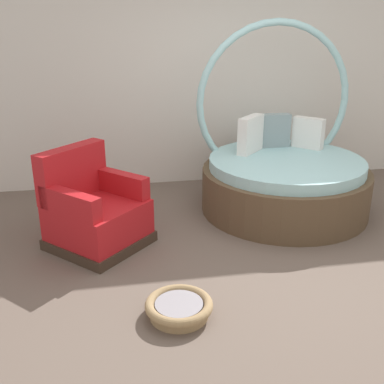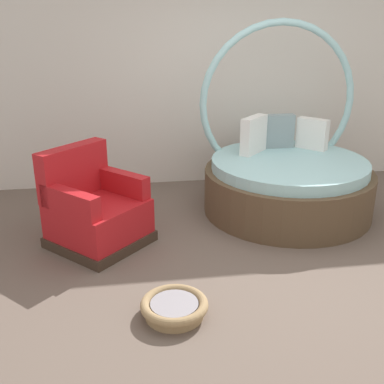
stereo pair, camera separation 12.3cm
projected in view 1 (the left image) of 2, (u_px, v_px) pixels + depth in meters
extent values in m
cube|color=#66564C|center=(266.00, 259.00, 4.31)|extent=(8.00, 8.00, 0.02)
cube|color=silver|center=(215.00, 59.00, 5.84)|extent=(8.00, 0.12, 3.14)
cylinder|color=brown|center=(284.00, 189.00, 5.29)|extent=(1.86, 1.86, 0.49)
cylinder|color=#9ED1D6|center=(286.00, 164.00, 5.18)|extent=(1.72, 1.72, 0.12)
torus|color=#9ED1D6|center=(274.00, 102.00, 5.43)|extent=(1.85, 0.08, 1.85)
cube|color=white|center=(308.00, 133.00, 5.50)|extent=(0.34, 0.34, 0.36)
cube|color=gray|center=(273.00, 131.00, 5.55)|extent=(0.39, 0.13, 0.39)
cube|color=white|center=(251.00, 134.00, 5.32)|extent=(0.38, 0.39, 0.42)
cube|color=#38281E|center=(100.00, 240.00, 4.54)|extent=(1.13, 1.13, 0.10)
cube|color=red|center=(98.00, 220.00, 4.46)|extent=(1.07, 1.07, 0.34)
cube|color=red|center=(72.00, 172.00, 4.47)|extent=(0.65, 0.65, 0.50)
cube|color=red|center=(70.00, 203.00, 4.11)|extent=(0.57, 0.57, 0.22)
cube|color=red|center=(119.00, 183.00, 4.60)|extent=(0.57, 0.57, 0.22)
cylinder|color=#9E7F56|center=(179.00, 312.00, 3.48)|extent=(0.44, 0.44, 0.06)
torus|color=#9E7F56|center=(179.00, 305.00, 3.46)|extent=(0.51, 0.51, 0.07)
cylinder|color=gray|center=(179.00, 306.00, 3.46)|extent=(0.36, 0.36, 0.05)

